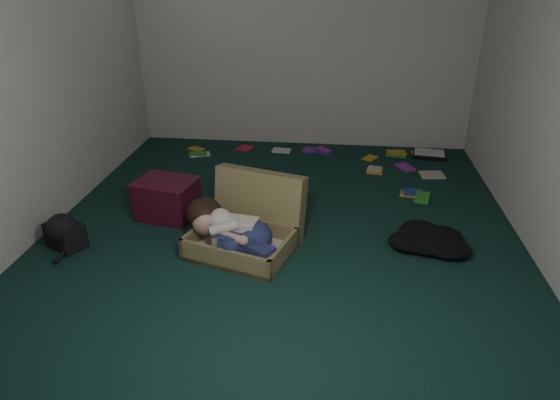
# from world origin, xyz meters

# --- Properties ---
(floor) EXTENTS (4.50, 4.50, 0.00)m
(floor) POSITION_xyz_m (0.00, 0.00, 0.00)
(floor) COLOR #102E29
(floor) RESTS_ON ground
(wall_back) EXTENTS (4.50, 0.00, 4.50)m
(wall_back) POSITION_xyz_m (0.00, 2.25, 1.30)
(wall_back) COLOR silver
(wall_back) RESTS_ON ground
(wall_front) EXTENTS (4.50, 0.00, 4.50)m
(wall_front) POSITION_xyz_m (0.00, -2.25, 1.30)
(wall_front) COLOR silver
(wall_front) RESTS_ON ground
(wall_left) EXTENTS (0.00, 4.50, 4.50)m
(wall_left) POSITION_xyz_m (-2.00, 0.00, 1.30)
(wall_left) COLOR silver
(wall_left) RESTS_ON ground
(suitcase) EXTENTS (0.96, 0.95, 0.57)m
(suitcase) POSITION_xyz_m (-0.24, -0.28, 0.17)
(suitcase) COLOR olive
(suitcase) RESTS_ON floor
(person) EXTENTS (0.78, 0.58, 0.35)m
(person) POSITION_xyz_m (-0.35, -0.45, 0.22)
(person) COLOR silver
(person) RESTS_ON suitcase
(maroon_bin) EXTENTS (0.58, 0.50, 0.35)m
(maroon_bin) POSITION_xyz_m (-1.05, 0.12, 0.18)
(maroon_bin) COLOR #480E21
(maroon_bin) RESTS_ON floor
(backpack) EXTENTS (0.47, 0.44, 0.22)m
(backpack) POSITION_xyz_m (-1.70, -0.49, 0.11)
(backpack) COLOR black
(backpack) RESTS_ON floor
(clothing_pile) EXTENTS (0.60, 0.56, 0.15)m
(clothing_pile) POSITION_xyz_m (1.22, -0.14, 0.08)
(clothing_pile) COLOR black
(clothing_pile) RESTS_ON floor
(paper_tray) EXTENTS (0.41, 0.33, 0.05)m
(paper_tray) POSITION_xyz_m (1.54, 1.95, 0.03)
(paper_tray) COLOR black
(paper_tray) RESTS_ON floor
(book_scatter) EXTENTS (2.93, 1.44, 0.02)m
(book_scatter) POSITION_xyz_m (0.47, 1.63, 0.01)
(book_scatter) COLOR gold
(book_scatter) RESTS_ON floor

